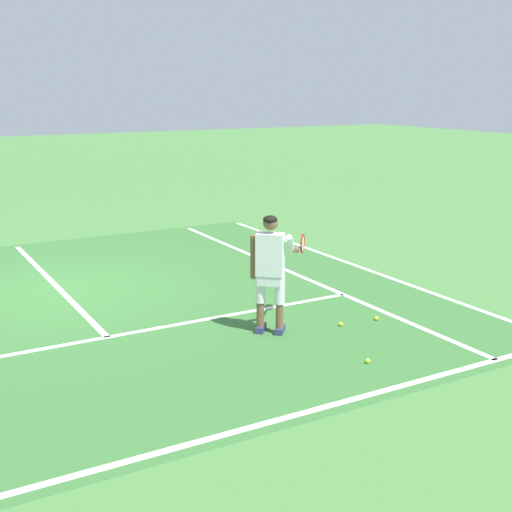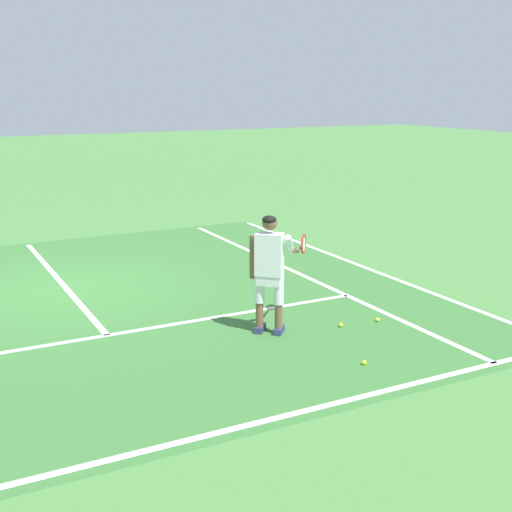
% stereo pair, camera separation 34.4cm
% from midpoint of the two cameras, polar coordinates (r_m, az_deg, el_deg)
% --- Properties ---
extents(ground_plane, '(80.00, 80.00, 0.00)m').
position_cam_midpoint_polar(ground_plane, '(12.37, -14.88, -2.59)').
color(ground_plane, '#477F3D').
extents(court_inner_surface, '(10.98, 10.08, 0.00)m').
position_cam_midpoint_polar(court_inner_surface, '(11.34, -13.62, -4.02)').
color(court_inner_surface, '#387033').
rests_on(court_inner_surface, ground).
extents(line_baseline, '(10.98, 0.10, 0.01)m').
position_cam_midpoint_polar(line_baseline, '(7.08, -3.55, -14.96)').
color(line_baseline, white).
rests_on(line_baseline, ground).
extents(line_service, '(8.23, 0.10, 0.01)m').
position_cam_midpoint_polar(line_service, '(9.91, -11.38, -6.52)').
color(line_service, white).
rests_on(line_service, ground).
extents(line_centre_service, '(0.10, 6.40, 0.01)m').
position_cam_midpoint_polar(line_centre_service, '(12.88, -15.42, -1.96)').
color(line_centre_service, white).
rests_on(line_centre_service, ground).
extents(line_singles_right, '(0.10, 9.68, 0.01)m').
position_cam_midpoint_polar(line_singles_right, '(12.88, 4.39, -1.48)').
color(line_singles_right, white).
rests_on(line_singles_right, ground).
extents(line_doubles_right, '(0.10, 9.68, 0.01)m').
position_cam_midpoint_polar(line_doubles_right, '(13.64, 9.30, -0.75)').
color(line_doubles_right, white).
rests_on(line_doubles_right, ground).
extents(tennis_player, '(1.15, 0.77, 1.71)m').
position_cam_midpoint_polar(tennis_player, '(9.54, 2.23, -0.84)').
color(tennis_player, navy).
rests_on(tennis_player, ground).
extents(tennis_ball_near_feet, '(0.07, 0.07, 0.07)m').
position_cam_midpoint_polar(tennis_ball_near_feet, '(10.44, 11.08, -5.27)').
color(tennis_ball_near_feet, '#CCE02D').
rests_on(tennis_ball_near_feet, ground).
extents(tennis_ball_by_baseline, '(0.07, 0.07, 0.07)m').
position_cam_midpoint_polar(tennis_ball_by_baseline, '(10.13, 8.09, -5.74)').
color(tennis_ball_by_baseline, '#CCE02D').
rests_on(tennis_ball_by_baseline, ground).
extents(tennis_ball_mid_court, '(0.07, 0.07, 0.07)m').
position_cam_midpoint_polar(tennis_ball_mid_court, '(8.86, 10.15, -8.77)').
color(tennis_ball_mid_court, '#CCE02D').
rests_on(tennis_ball_mid_court, ground).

